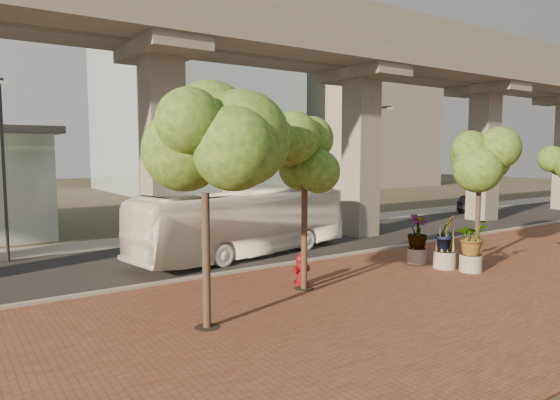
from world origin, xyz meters
TOP-DOWN VIEW (x-y plane):
  - ground at (0.00, 0.00)m, footprint 160.00×160.00m
  - brick_plaza at (0.00, -8.00)m, footprint 70.00×13.00m
  - asphalt_road at (0.00, 2.00)m, footprint 90.00×8.00m
  - curb_strip at (0.00, -2.00)m, footprint 70.00×0.25m
  - far_sidewalk at (0.00, 7.50)m, footprint 90.00×3.00m
  - transit_viaduct at (0.00, 2.00)m, footprint 72.00×5.60m
  - midrise_block at (38.00, 36.00)m, footprint 18.00×16.00m
  - transit_bus at (-2.54, 0.80)m, footprint 11.70×4.64m
  - parked_car at (21.75, 5.39)m, footprint 4.25×2.77m
  - fire_hydrant at (-3.52, -4.97)m, footprint 0.61×0.55m
  - planter_front at (3.38, -7.24)m, footprint 1.97×1.97m
  - planter_right at (2.82, -4.95)m, footprint 2.01×2.01m
  - planter_left at (3.00, -6.26)m, footprint 2.04×2.04m
  - street_tree_far_west at (-8.35, -7.07)m, footprint 4.04×4.04m
  - street_tree_near_west at (-3.75, -5.45)m, footprint 3.18×3.18m
  - street_tree_near_east at (5.30, -6.20)m, footprint 3.49×3.49m
  - streetlamp_west at (-11.92, 5.41)m, footprint 0.39×1.15m
  - streetlamp_east at (11.27, 5.60)m, footprint 0.40×1.16m

SIDE VIEW (x-z plane):
  - ground at x=0.00m, z-range 0.00..0.00m
  - asphalt_road at x=0.00m, z-range 0.00..0.04m
  - brick_plaza at x=0.00m, z-range 0.00..0.06m
  - far_sidewalk at x=0.00m, z-range 0.00..0.06m
  - curb_strip at x=0.00m, z-range 0.00..0.16m
  - fire_hydrant at x=-3.52m, z-range 0.04..1.25m
  - parked_car at x=21.75m, z-range 0.00..1.32m
  - planter_right at x=2.82m, z-range 0.29..2.43m
  - planter_front at x=3.38m, z-range 0.29..2.45m
  - planter_left at x=3.00m, z-range 0.30..2.55m
  - transit_bus at x=-2.54m, z-range 0.00..3.18m
  - streetlamp_west at x=-11.92m, z-range 0.66..8.58m
  - streetlamp_east at x=11.27m, z-range 0.67..8.68m
  - street_tree_near_west at x=-3.75m, z-range 1.65..7.77m
  - street_tree_near_east at x=5.30m, z-range 1.60..7.89m
  - street_tree_far_west at x=-8.35m, z-range 1.58..8.35m
  - transit_viaduct at x=0.00m, z-range 1.09..13.49m
  - midrise_block at x=38.00m, z-range 0.00..24.00m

